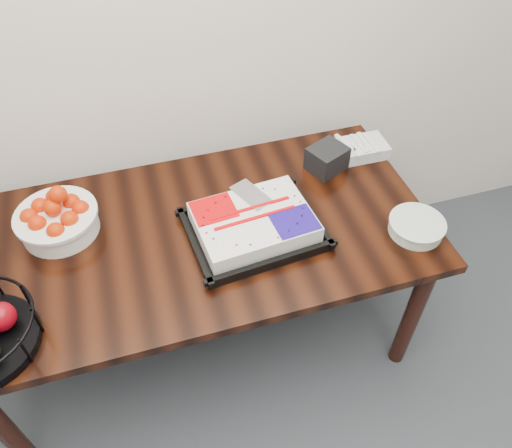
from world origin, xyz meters
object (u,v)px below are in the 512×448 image
object	(u,v)px
table	(198,246)
napkin_box	(327,159)
tangerine_bowl	(56,215)
plate_stack	(416,227)
cake_tray	(254,225)

from	to	relation	value
table	napkin_box	distance (m)	0.66
tangerine_bowl	napkin_box	size ratio (longest dim) A/B	2.04
plate_stack	napkin_box	distance (m)	0.48
table	cake_tray	world-z (taller)	cake_tray
plate_stack	napkin_box	size ratio (longest dim) A/B	1.42
cake_tray	plate_stack	distance (m)	0.62
plate_stack	cake_tray	bearing A→B (deg)	163.84
table	plate_stack	distance (m)	0.84
tangerine_bowl	plate_stack	distance (m)	1.35
table	tangerine_bowl	xyz separation A→B (m)	(-0.49, 0.15, 0.17)
tangerine_bowl	napkin_box	distance (m)	1.11
cake_tray	plate_stack	size ratio (longest dim) A/B	2.42
table	tangerine_bowl	world-z (taller)	tangerine_bowl
table	tangerine_bowl	distance (m)	0.54
table	napkin_box	bearing A→B (deg)	18.12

